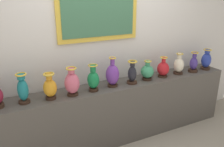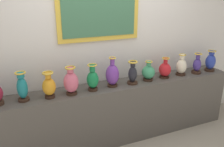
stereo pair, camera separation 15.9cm
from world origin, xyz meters
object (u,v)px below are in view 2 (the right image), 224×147
(vase_teal, at_px, (22,87))
(vase_jade, at_px, (148,72))
(vase_emerald, at_px, (93,79))
(vase_cobalt, at_px, (210,62))
(vase_ivory, at_px, (181,66))
(vase_crimson, at_px, (165,69))
(vase_violet, at_px, (112,75))
(vase_amber, at_px, (49,86))
(vase_onyx, at_px, (133,74))
(vase_indigo, at_px, (197,65))
(vase_rose, at_px, (71,82))

(vase_teal, xyz_separation_m, vase_jade, (1.69, -0.00, -0.04))
(vase_emerald, bearing_deg, vase_jade, 1.96)
(vase_jade, height_order, vase_cobalt, vase_cobalt)
(vase_emerald, bearing_deg, vase_ivory, 1.25)
(vase_jade, height_order, vase_crimson, vase_crimson)
(vase_emerald, bearing_deg, vase_violet, 6.32)
(vase_teal, relative_size, vase_amber, 1.09)
(vase_emerald, relative_size, vase_onyx, 1.07)
(vase_onyx, bearing_deg, vase_ivory, 1.77)
(vase_onyx, distance_m, vase_crimson, 0.55)
(vase_indigo, bearing_deg, vase_amber, -179.85)
(vase_jade, bearing_deg, vase_teal, 179.88)
(vase_amber, xyz_separation_m, vase_onyx, (1.12, 0.01, -0.00))
(vase_ivory, xyz_separation_m, vase_cobalt, (0.56, -0.02, 0.01))
(vase_emerald, bearing_deg, vase_cobalt, 0.29)
(vase_ivory, distance_m, vase_cobalt, 0.56)
(vase_indigo, bearing_deg, vase_ivory, 173.75)
(vase_emerald, xyz_separation_m, vase_cobalt, (1.98, 0.01, -0.00))
(vase_crimson, bearing_deg, vase_rose, -178.47)
(vase_jade, bearing_deg, vase_ivory, 0.22)
(vase_onyx, xyz_separation_m, vase_indigo, (1.12, -0.00, -0.01))
(vase_onyx, bearing_deg, vase_crimson, 2.39)
(vase_teal, bearing_deg, vase_crimson, -0.14)
(vase_teal, height_order, vase_indigo, vase_teal)
(vase_onyx, relative_size, vase_crimson, 1.06)
(vase_amber, height_order, vase_emerald, vase_emerald)
(vase_teal, bearing_deg, vase_rose, -4.31)
(vase_emerald, bearing_deg, vase_teal, 177.80)
(vase_amber, xyz_separation_m, vase_jade, (1.39, 0.03, -0.03))
(vase_violet, distance_m, vase_indigo, 1.41)
(vase_teal, bearing_deg, vase_cobalt, -0.45)
(vase_ivory, bearing_deg, vase_onyx, -178.23)
(vase_teal, xyz_separation_m, vase_rose, (0.56, -0.04, -0.01))
(vase_violet, bearing_deg, vase_onyx, -5.32)
(vase_teal, bearing_deg, vase_emerald, -2.20)
(vase_emerald, xyz_separation_m, vase_ivory, (1.43, 0.03, -0.02))
(vase_jade, bearing_deg, vase_emerald, -178.04)
(vase_ivory, bearing_deg, vase_indigo, -6.25)
(vase_ivory, relative_size, vase_indigo, 1.01)
(vase_rose, relative_size, vase_onyx, 1.10)
(vase_amber, xyz_separation_m, vase_crimson, (1.67, 0.03, -0.02))
(vase_emerald, height_order, vase_jade, vase_emerald)
(vase_teal, distance_m, vase_amber, 0.30)
(vase_violet, distance_m, vase_ivory, 1.14)
(vase_teal, height_order, vase_jade, vase_teal)
(vase_rose, distance_m, vase_cobalt, 2.26)
(vase_violet, distance_m, vase_onyx, 0.29)
(vase_cobalt, bearing_deg, vase_crimson, 178.82)
(vase_rose, xyz_separation_m, vase_ivory, (1.71, 0.04, -0.02))
(vase_teal, distance_m, vase_emerald, 0.84)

